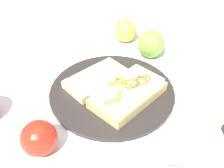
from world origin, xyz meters
The scene contains 7 objects.
ground_plane centered at (0.00, 0.00, 0.00)m, with size 2.00×2.00×0.00m, color silver.
plate centered at (0.00, 0.00, 0.01)m, with size 0.32×0.32×0.01m, color #2A2625.
sandwich centered at (0.00, -0.05, 0.03)m, with size 0.19×0.11×0.05m.
bread_slice_side centered at (0.00, 0.05, 0.02)m, with size 0.16×0.09×0.02m, color beige.
apple_0 centered at (0.23, 0.13, 0.04)m, with size 0.07×0.07×0.07m, color gold.
apple_2 centered at (0.21, 0.02, 0.04)m, with size 0.08×0.08×0.08m, color #7BB23D.
apple_3 centered at (-0.23, 0.00, 0.04)m, with size 0.07×0.07×0.07m, color red.
Camera 1 is at (-0.40, -0.33, 0.46)m, focal length 43.59 mm.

